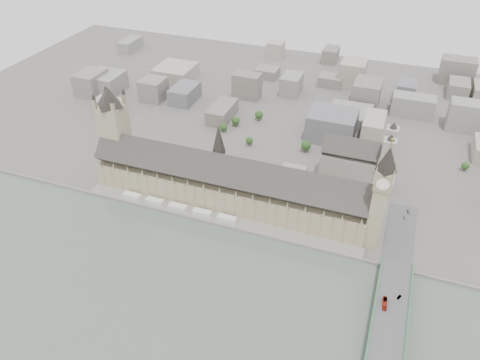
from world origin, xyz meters
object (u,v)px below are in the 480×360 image
(victoria_tower, at_px, (114,129))
(westminster_bridge, at_px, (387,337))
(palace_of_westminster, at_px, (227,184))
(westminster_abbey, at_px, (358,163))
(elizabeth_tower, at_px, (381,192))
(red_bus_north, at_px, (385,303))
(car_silver, at_px, (399,297))
(car_approach, at_px, (408,212))

(victoria_tower, distance_m, westminster_bridge, 309.91)
(palace_of_westminster, bearing_deg, westminster_abbey, 34.17)
(elizabeth_tower, bearing_deg, westminster_abbey, 107.29)
(elizabeth_tower, relative_size, victoria_tower, 1.07)
(palace_of_westminster, relative_size, red_bus_north, 21.81)
(elizabeth_tower, xyz_separation_m, red_bus_north, (18.77, -72.14, -46.14))
(westminster_bridge, height_order, red_bus_north, red_bus_north)
(victoria_tower, bearing_deg, car_silver, -15.46)
(westminster_abbey, height_order, car_silver, westminster_abbey)
(palace_of_westminster, distance_m, elizabeth_tower, 142.94)
(westminster_bridge, height_order, westminster_abbey, westminster_abbey)
(victoria_tower, bearing_deg, car_approach, 5.13)
(elizabeth_tower, relative_size, red_bus_north, 8.85)
(palace_of_westminster, height_order, elizabeth_tower, elizabeth_tower)
(westminster_abbey, distance_m, red_bus_north, 166.13)
(westminster_bridge, bearing_deg, red_bus_north, 102.61)
(palace_of_westminster, bearing_deg, car_silver, -23.84)
(elizabeth_tower, distance_m, car_silver, 82.54)
(car_approach, bearing_deg, westminster_bridge, -101.91)
(elizabeth_tower, distance_m, car_approach, 69.86)
(elizabeth_tower, height_order, victoria_tower, elizabeth_tower)
(red_bus_north, bearing_deg, westminster_bridge, -81.83)
(victoria_tower, distance_m, car_silver, 302.17)
(palace_of_westminster, xyz_separation_m, car_approach, (165.36, 32.12, -11.65))
(westminster_bridge, bearing_deg, westminster_abbey, 105.64)
(victoria_tower, xyz_separation_m, westminster_bridge, (284.00, -113.50, -50.08))
(elizabeth_tower, distance_m, westminster_bridge, 111.81)
(westminster_abbey, bearing_deg, victoria_tower, -163.50)
(westminster_abbey, height_order, red_bus_north, westminster_abbey)
(palace_of_westminster, distance_m, car_silver, 181.97)
(palace_of_westminster, distance_m, westminster_bridge, 195.05)
(palace_of_westminster, bearing_deg, car_approach, 10.99)
(car_silver, bearing_deg, car_approach, 114.01)
(palace_of_westminster, relative_size, westminster_bridge, 0.82)
(victoria_tower, xyz_separation_m, westminster_abbey, (232.92, 69.00, -30.12))
(westminster_bridge, distance_m, car_silver, 34.56)
(car_silver, bearing_deg, elizabeth_tower, 138.10)
(car_approach, bearing_deg, elizabeth_tower, -132.51)
(westminster_abbey, bearing_deg, palace_of_westminster, -145.83)
(car_approach, bearing_deg, palace_of_westminster, -179.53)
(elizabeth_tower, relative_size, car_silver, 23.87)
(elizabeth_tower, xyz_separation_m, car_silver, (28.10, -61.69, -47.09))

